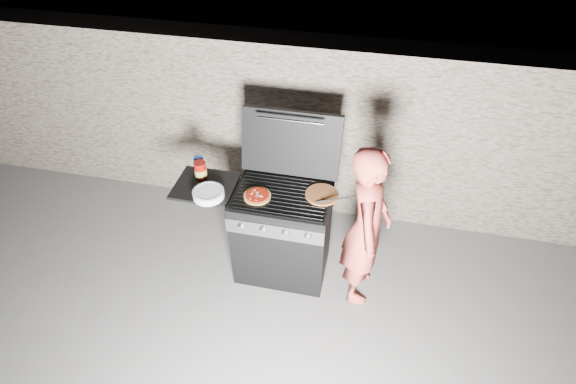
% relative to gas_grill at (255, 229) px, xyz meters
% --- Properties ---
extents(ground, '(50.00, 50.00, 0.00)m').
position_rel_gas_grill_xyz_m(ground, '(0.25, 0.00, -0.46)').
color(ground, '#5C5752').
extents(stone_wall, '(8.00, 0.35, 1.80)m').
position_rel_gas_grill_xyz_m(stone_wall, '(0.25, 1.05, 0.44)').
color(stone_wall, gray).
rests_on(stone_wall, ground).
extents(gas_grill, '(1.34, 0.79, 0.91)m').
position_rel_gas_grill_xyz_m(gas_grill, '(0.00, 0.00, 0.00)').
color(gas_grill, black).
rests_on(gas_grill, ground).
extents(pizza_topped, '(0.29, 0.29, 0.02)m').
position_rel_gas_grill_xyz_m(pizza_topped, '(0.06, -0.06, 0.47)').
color(pizza_topped, tan).
rests_on(pizza_topped, gas_grill).
extents(pizza_plain, '(0.28, 0.28, 0.01)m').
position_rel_gas_grill_xyz_m(pizza_plain, '(0.57, 0.06, 0.46)').
color(pizza_plain, '#B07333').
rests_on(pizza_plain, gas_grill).
extents(sauce_jar, '(0.13, 0.13, 0.16)m').
position_rel_gas_grill_xyz_m(sauce_jar, '(-0.48, 0.09, 0.52)').
color(sauce_jar, maroon).
rests_on(sauce_jar, gas_grill).
extents(blue_carton, '(0.07, 0.04, 0.15)m').
position_rel_gas_grill_xyz_m(blue_carton, '(-0.52, 0.17, 0.52)').
color(blue_carton, '#1F3DB0').
rests_on(blue_carton, gas_grill).
extents(plate_stack, '(0.33, 0.33, 0.06)m').
position_rel_gas_grill_xyz_m(plate_stack, '(-0.33, -0.14, 0.48)').
color(plate_stack, white).
rests_on(plate_stack, gas_grill).
extents(person, '(0.38, 0.56, 1.52)m').
position_rel_gas_grill_xyz_m(person, '(0.96, -0.08, 0.31)').
color(person, '#C2473C').
rests_on(person, ground).
extents(tongs, '(0.45, 0.11, 0.09)m').
position_rel_gas_grill_xyz_m(tongs, '(0.72, 0.00, 0.50)').
color(tongs, black).
rests_on(tongs, gas_grill).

